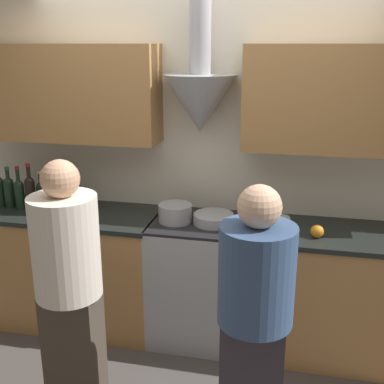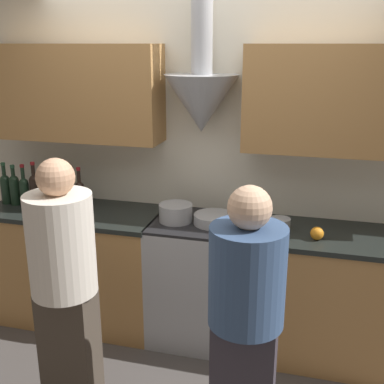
{
  "view_description": "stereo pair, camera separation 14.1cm",
  "coord_description": "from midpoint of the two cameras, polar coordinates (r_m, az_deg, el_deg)",
  "views": [
    {
      "loc": [
        0.67,
        -2.82,
        2.15
      ],
      "look_at": [
        0.0,
        0.24,
        1.18
      ],
      "focal_mm": 45.0,
      "sensor_mm": 36.0,
      "label": 1
    },
    {
      "loc": [
        0.81,
        -2.79,
        2.15
      ],
      "look_at": [
        0.0,
        0.24,
        1.18
      ],
      "focal_mm": 45.0,
      "sensor_mm": 36.0,
      "label": 2
    }
  ],
  "objects": [
    {
      "name": "orange_fruit",
      "position": [
        3.25,
        13.41,
        -4.55
      ],
      "size": [
        0.09,
        0.09,
        0.09
      ],
      "color": "orange",
      "rests_on": "counter_right"
    },
    {
      "name": "stock_pot",
      "position": [
        3.44,
        -3.19,
        -2.5
      ],
      "size": [
        0.24,
        0.24,
        0.13
      ],
      "color": "#A8AAAF",
      "rests_on": "stove_range"
    },
    {
      "name": "counter_left",
      "position": [
        3.96,
        -14.78,
        -8.58
      ],
      "size": [
        1.36,
        0.62,
        0.93
      ],
      "color": "#B27F47",
      "rests_on": "ground_plane"
    },
    {
      "name": "person_foreground_left",
      "position": [
        2.83,
        -15.79,
        -10.61
      ],
      "size": [
        0.37,
        0.37,
        1.58
      ],
      "color": "#473D33",
      "rests_on": "ground_plane"
    },
    {
      "name": "wall_back",
      "position": [
        3.56,
        -0.02,
        6.27
      ],
      "size": [
        8.4,
        0.52,
        2.6
      ],
      "color": "silver",
      "rests_on": "ground_plane"
    },
    {
      "name": "person_foreground_right",
      "position": [
        2.49,
        5.77,
        -14.78
      ],
      "size": [
        0.37,
        0.37,
        1.53
      ],
      "color": "#38333D",
      "rests_on": "ground_plane"
    },
    {
      "name": "mixing_bowl",
      "position": [
        3.41,
        1.4,
        -3.19
      ],
      "size": [
        0.29,
        0.29,
        0.07
      ],
      "color": "#A8AAAF",
      "rests_on": "stove_range"
    },
    {
      "name": "ground_plane",
      "position": [
        3.62,
        -2.06,
        -19.33
      ],
      "size": [
        12.0,
        12.0,
        0.0
      ],
      "primitive_type": "plane",
      "color": "#4C4744"
    },
    {
      "name": "wine_bottle_1",
      "position": [
        4.0,
        -21.8,
        0.15
      ],
      "size": [
        0.08,
        0.08,
        0.32
      ],
      "color": "black",
      "rests_on": "counter_left"
    },
    {
      "name": "wine_bottle_4",
      "position": [
        3.84,
        -18.38,
        -0.28
      ],
      "size": [
        0.08,
        0.08,
        0.31
      ],
      "color": "black",
      "rests_on": "counter_left"
    },
    {
      "name": "counter_right",
      "position": [
        3.58,
        14.46,
        -11.49
      ],
      "size": [
        1.3,
        0.62,
        0.93
      ],
      "color": "#B27F47",
      "rests_on": "ground_plane"
    },
    {
      "name": "stove_range",
      "position": [
        3.65,
        -0.78,
        -10.25
      ],
      "size": [
        0.62,
        0.6,
        0.93
      ],
      "color": "#A8AAAF",
      "rests_on": "ground_plane"
    },
    {
      "name": "wine_bottle_6",
      "position": [
        3.77,
        -15.71,
        -0.28
      ],
      "size": [
        0.07,
        0.07,
        0.33
      ],
      "color": "black",
      "rests_on": "counter_left"
    },
    {
      "name": "wine_bottle_3",
      "position": [
        3.89,
        -19.61,
        0.11
      ],
      "size": [
        0.08,
        0.08,
        0.36
      ],
      "color": "black",
      "rests_on": "counter_left"
    },
    {
      "name": "wine_bottle_5",
      "position": [
        3.79,
        -17.12,
        -0.12
      ],
      "size": [
        0.08,
        0.08,
        0.35
      ],
      "color": "black",
      "rests_on": "counter_left"
    },
    {
      "name": "wine_bottle_0",
      "position": [
        4.06,
        -22.77,
        0.25
      ],
      "size": [
        0.08,
        0.08,
        0.33
      ],
      "color": "black",
      "rests_on": "counter_left"
    },
    {
      "name": "wine_bottle_7",
      "position": [
        3.71,
        -14.53,
        -0.43
      ],
      "size": [
        0.07,
        0.07,
        0.34
      ],
      "color": "black",
      "rests_on": "counter_left"
    },
    {
      "name": "wine_bottle_2",
      "position": [
        3.94,
        -20.74,
        -0.05
      ],
      "size": [
        0.07,
        0.07,
        0.34
      ],
      "color": "black",
      "rests_on": "counter_left"
    },
    {
      "name": "saucepan",
      "position": [
        3.35,
        9.14,
        -3.65
      ],
      "size": [
        0.14,
        0.14,
        0.09
      ],
      "color": "#A8AAAF",
      "rests_on": "counter_right"
    }
  ]
}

